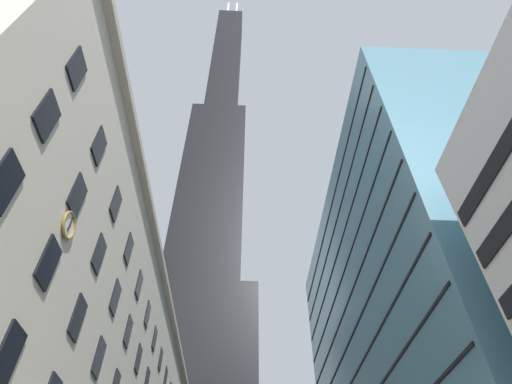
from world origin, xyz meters
The scene contains 2 objects.
dark_skyscraper centered at (-11.28, 71.76, 69.07)m, with size 25.03×25.03×230.41m.
glass_office_midrise centered at (18.54, 34.33, 24.05)m, with size 15.19×51.14×48.09m.
Camera 1 is at (-2.26, -12.63, 1.51)m, focal length 28.90 mm.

